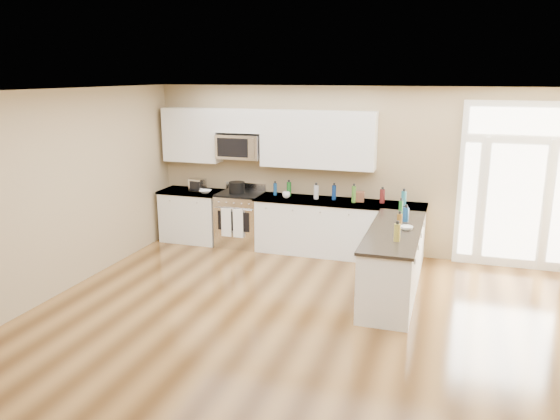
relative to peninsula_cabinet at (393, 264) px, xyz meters
name	(u,v)px	position (x,y,z in m)	size (l,w,h in m)	color
ground	(279,361)	(-0.93, -2.24, -0.43)	(8.00, 8.00, 0.00)	#4D3015
room_shell	(279,206)	(-0.93, -2.24, 1.27)	(8.00, 8.00, 8.00)	tan
back_cabinet_left	(192,217)	(-3.80, 1.45, 0.00)	(1.10, 0.66, 0.94)	white
back_cabinet_right	(338,230)	(-1.08, 1.45, 0.00)	(2.85, 0.66, 0.94)	white
peninsula_cabinet	(393,264)	(0.00, 0.00, 0.00)	(0.69, 2.32, 0.94)	white
upper_cabinet_left	(192,135)	(-3.81, 1.59, 1.49)	(1.04, 0.33, 0.95)	white
upper_cabinet_right	(318,140)	(-1.50, 1.59, 1.49)	(1.94, 0.33, 0.95)	white
upper_cabinet_short	(240,121)	(-2.88, 1.59, 1.77)	(0.82, 0.33, 0.40)	white
microwave	(240,146)	(-2.88, 1.56, 1.33)	(0.78, 0.41, 0.42)	silver
entry_door	(515,186)	(1.62, 1.71, 0.87)	(1.70, 0.10, 2.60)	white
kitchen_range	(240,219)	(-2.85, 1.45, 0.04)	(0.77, 0.68, 1.08)	silver
stockpot	(237,187)	(-2.90, 1.44, 0.62)	(0.28, 0.28, 0.21)	black
toaster_oven	(197,185)	(-3.66, 1.44, 0.62)	(0.26, 0.20, 0.22)	silver
cardboard_box	(358,197)	(-0.77, 1.50, 0.58)	(0.20, 0.14, 0.16)	brown
bowl_left	(205,192)	(-3.45, 1.32, 0.53)	(0.21, 0.21, 0.05)	white
bowl_peninsula	(407,228)	(0.15, 0.02, 0.53)	(0.17, 0.17, 0.05)	white
cup_counter	(286,195)	(-1.97, 1.38, 0.56)	(0.13, 0.13, 0.10)	white
counter_bottles	(358,201)	(-0.68, 1.03, 0.62)	(2.40, 2.16, 0.27)	#19591E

